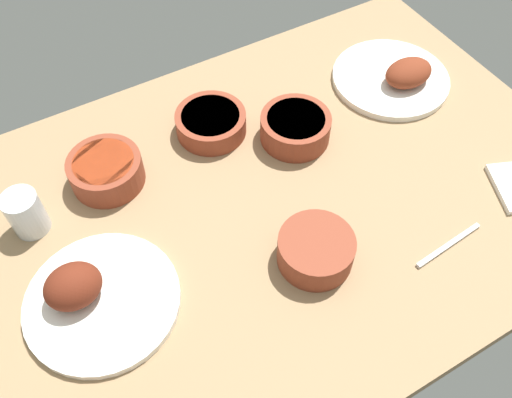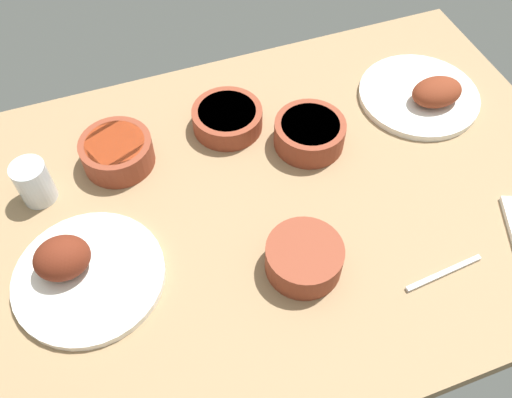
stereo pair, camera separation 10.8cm
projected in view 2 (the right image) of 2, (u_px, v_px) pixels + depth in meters
The scene contains 9 objects.
dining_table at pixel (256, 211), 111.48cm from camera, with size 140.00×90.00×4.00cm, color #937551.
plate_near_viewer at pixel (80, 270), 98.41cm from camera, with size 27.61×27.61×8.83cm.
plate_center_main at pixel (424, 95), 126.28cm from camera, with size 27.88×27.88×7.10cm.
bowl_cream at pixel (304, 257), 98.84cm from camera, with size 14.24×14.24×6.09cm.
bowl_sauce at pixel (117, 151), 113.95cm from camera, with size 15.08×15.08×6.19cm.
bowl_potatoes at pixel (227, 118), 120.65cm from camera, with size 15.59×15.59×4.97cm.
bowl_pasta at pixel (310, 133), 117.18cm from camera, with size 15.31×15.31×6.06cm.
water_tumbler at pixel (34, 182), 107.38cm from camera, with size 6.86×6.86×9.31cm, color silver.
fork_loose at pixel (444, 273), 100.19cm from camera, with size 16.23×0.90×0.80cm, color silver.
Camera 2 is at (22.04, 60.32, 93.16)cm, focal length 38.24 mm.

